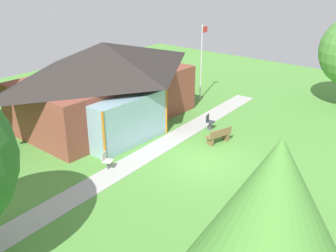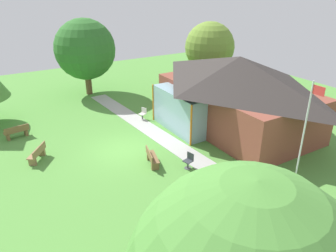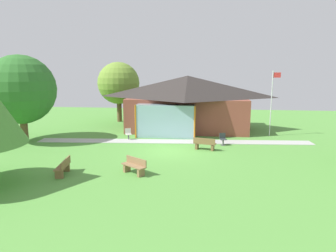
{
  "view_description": "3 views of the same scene",
  "coord_description": "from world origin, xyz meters",
  "px_view_note": "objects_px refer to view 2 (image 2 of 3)",
  "views": [
    {
      "loc": [
        -14.03,
        -9.44,
        8.95
      ],
      "look_at": [
        0.36,
        2.59,
        1.08
      ],
      "focal_mm": 41.07,
      "sensor_mm": 36.0,
      "label": 1
    },
    {
      "loc": [
        15.72,
        -6.5,
        9.13
      ],
      "look_at": [
        1.0,
        2.41,
        1.38
      ],
      "focal_mm": 34.43,
      "sensor_mm": 36.0,
      "label": 2
    },
    {
      "loc": [
        2.04,
        -19.75,
        5.46
      ],
      "look_at": [
        -0.44,
        2.66,
        1.21
      ],
      "focal_mm": 32.85,
      "sensor_mm": 36.0,
      "label": 3
    }
  ],
  "objects_px": {
    "flagpole": "(305,131)",
    "tree_west_hedge": "(85,49)",
    "tree_behind_pavilion_left": "(210,47)",
    "patio_chair_lawn_spare": "(189,161)",
    "bench_rear_near_path": "(152,158)",
    "bench_front_center": "(37,154)",
    "patio_chair_west": "(143,114)",
    "bench_front_left": "(17,132)",
    "pavilion": "(235,92)"
  },
  "relations": [
    {
      "from": "tree_west_hedge",
      "to": "tree_behind_pavilion_left",
      "type": "height_order",
      "value": "tree_west_hedge"
    },
    {
      "from": "flagpole",
      "to": "patio_chair_lawn_spare",
      "type": "xyz_separation_m",
      "value": [
        -4.03,
        -3.52,
        -2.51
      ]
    },
    {
      "from": "tree_behind_pavilion_left",
      "to": "bench_rear_near_path",
      "type": "bearing_deg",
      "value": -50.24
    },
    {
      "from": "flagpole",
      "to": "tree_west_hedge",
      "type": "distance_m",
      "value": 19.35
    },
    {
      "from": "tree_west_hedge",
      "to": "tree_behind_pavilion_left",
      "type": "distance_m",
      "value": 10.6
    },
    {
      "from": "bench_front_center",
      "to": "tree_behind_pavilion_left",
      "type": "bearing_deg",
      "value": -36.43
    },
    {
      "from": "bench_front_left",
      "to": "tree_behind_pavilion_left",
      "type": "height_order",
      "value": "tree_behind_pavilion_left"
    },
    {
      "from": "flagpole",
      "to": "tree_west_hedge",
      "type": "xyz_separation_m",
      "value": [
        -18.91,
        -3.97,
        0.98
      ]
    },
    {
      "from": "patio_chair_west",
      "to": "patio_chair_lawn_spare",
      "type": "bearing_deg",
      "value": 149.3
    },
    {
      "from": "pavilion",
      "to": "tree_behind_pavilion_left",
      "type": "distance_m",
      "value": 8.02
    },
    {
      "from": "pavilion",
      "to": "bench_front_left",
      "type": "distance_m",
      "value": 14.28
    },
    {
      "from": "bench_rear_near_path",
      "to": "patio_chair_west",
      "type": "relative_size",
      "value": 1.82
    },
    {
      "from": "flagpole",
      "to": "tree_behind_pavilion_left",
      "type": "distance_m",
      "value": 15.15
    },
    {
      "from": "bench_rear_near_path",
      "to": "patio_chair_lawn_spare",
      "type": "relative_size",
      "value": 1.82
    },
    {
      "from": "bench_front_left",
      "to": "patio_chair_lawn_spare",
      "type": "bearing_deg",
      "value": -57.71
    },
    {
      "from": "patio_chair_west",
      "to": "bench_front_center",
      "type": "bearing_deg",
      "value": 82.66
    },
    {
      "from": "pavilion",
      "to": "tree_west_hedge",
      "type": "bearing_deg",
      "value": -153.03
    },
    {
      "from": "patio_chair_west",
      "to": "tree_behind_pavilion_left",
      "type": "distance_m",
      "value": 9.24
    },
    {
      "from": "bench_rear_near_path",
      "to": "bench_front_left",
      "type": "relative_size",
      "value": 1.01
    },
    {
      "from": "pavilion",
      "to": "flagpole",
      "type": "relative_size",
      "value": 2.15
    },
    {
      "from": "pavilion",
      "to": "patio_chair_west",
      "type": "relative_size",
      "value": 13.18
    },
    {
      "from": "flagpole",
      "to": "tree_behind_pavilion_left",
      "type": "relative_size",
      "value": 0.87
    },
    {
      "from": "flagpole",
      "to": "bench_front_center",
      "type": "relative_size",
      "value": 3.58
    },
    {
      "from": "pavilion",
      "to": "bench_rear_near_path",
      "type": "distance_m",
      "value": 7.62
    },
    {
      "from": "flagpole",
      "to": "tree_west_hedge",
      "type": "relative_size",
      "value": 0.82
    },
    {
      "from": "bench_rear_near_path",
      "to": "bench_front_center",
      "type": "xyz_separation_m",
      "value": [
        -3.7,
        -5.21,
        0.0
      ]
    },
    {
      "from": "bench_rear_near_path",
      "to": "patio_chair_lawn_spare",
      "type": "height_order",
      "value": "patio_chair_lawn_spare"
    },
    {
      "from": "pavilion",
      "to": "bench_front_center",
      "type": "height_order",
      "value": "pavilion"
    },
    {
      "from": "bench_rear_near_path",
      "to": "tree_behind_pavilion_left",
      "type": "distance_m",
      "value": 14.12
    },
    {
      "from": "bench_front_center",
      "to": "tree_west_hedge",
      "type": "relative_size",
      "value": 0.23
    },
    {
      "from": "pavilion",
      "to": "bench_front_left",
      "type": "xyz_separation_m",
      "value": [
        -5.73,
        -12.91,
        -2.1
      ]
    },
    {
      "from": "bench_front_center",
      "to": "patio_chair_west",
      "type": "bearing_deg",
      "value": -38.42
    },
    {
      "from": "bench_rear_near_path",
      "to": "tree_west_hedge",
      "type": "distance_m",
      "value": 14.04
    },
    {
      "from": "pavilion",
      "to": "patio_chair_west",
      "type": "height_order",
      "value": "pavilion"
    },
    {
      "from": "bench_rear_near_path",
      "to": "pavilion",
      "type": "bearing_deg",
      "value": 118.14
    },
    {
      "from": "bench_rear_near_path",
      "to": "tree_behind_pavilion_left",
      "type": "xyz_separation_m",
      "value": [
        -8.74,
        10.5,
        3.55
      ]
    },
    {
      "from": "patio_chair_lawn_spare",
      "to": "patio_chair_west",
      "type": "distance_m",
      "value": 7.25
    },
    {
      "from": "bench_front_left",
      "to": "tree_behind_pavilion_left",
      "type": "relative_size",
      "value": 0.25
    },
    {
      "from": "bench_front_left",
      "to": "patio_chair_lawn_spare",
      "type": "relative_size",
      "value": 1.8
    },
    {
      "from": "patio_chair_lawn_spare",
      "to": "bench_rear_near_path",
      "type": "bearing_deg",
      "value": 34.72
    },
    {
      "from": "patio_chair_west",
      "to": "flagpole",
      "type": "bearing_deg",
      "value": 169.76
    },
    {
      "from": "bench_front_center",
      "to": "patio_chair_lawn_spare",
      "type": "distance_m",
      "value": 8.39
    },
    {
      "from": "flagpole",
      "to": "bench_front_left",
      "type": "bearing_deg",
      "value": -139.61
    },
    {
      "from": "flagpole",
      "to": "bench_rear_near_path",
      "type": "relative_size",
      "value": 3.38
    },
    {
      "from": "tree_west_hedge",
      "to": "flagpole",
      "type": "bearing_deg",
      "value": 11.86
    },
    {
      "from": "bench_front_left",
      "to": "patio_chair_west",
      "type": "distance_m",
      "value": 8.36
    },
    {
      "from": "patio_chair_lawn_spare",
      "to": "patio_chair_west",
      "type": "height_order",
      "value": "same"
    },
    {
      "from": "bench_rear_near_path",
      "to": "bench_front_left",
      "type": "distance_m",
      "value": 9.33
    },
    {
      "from": "patio_chair_lawn_spare",
      "to": "bench_front_left",
      "type": "bearing_deg",
      "value": 26.02
    },
    {
      "from": "pavilion",
      "to": "tree_behind_pavilion_left",
      "type": "bearing_deg",
      "value": 154.78
    }
  ]
}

